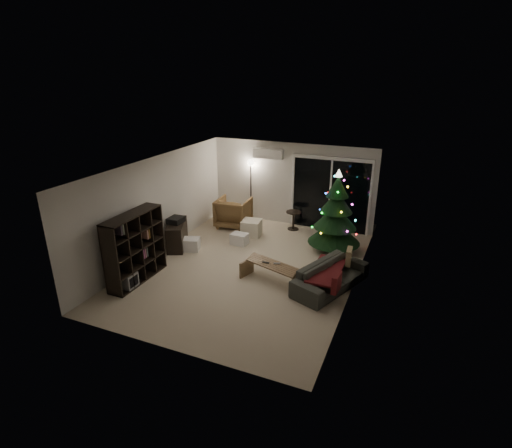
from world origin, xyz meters
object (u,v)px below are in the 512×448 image
Objects in this scene: media_cabinet at (177,235)px; armchair at (233,212)px; bookshelf at (128,246)px; sofa at (331,276)px; christmas_tree at (336,212)px; coffee_table at (272,272)px.

media_cabinet is 1.14× the size of armchair.
armchair reaches higher than media_cabinet.
bookshelf reaches higher than sofa.
coffee_table is at bearing -113.57° from christmas_tree.
christmas_tree is (-0.37, 1.93, 0.81)m from sofa.
sofa is (4.30, -0.55, -0.06)m from media_cabinet.
christmas_tree is at bearing -5.53° from media_cabinet.
sofa is (4.30, 1.34, -0.51)m from bookshelf.
christmas_tree is (3.93, 3.27, 0.30)m from bookshelf.
sofa is 0.89× the size of christmas_tree.
bookshelf is 0.72× the size of christmas_tree.
christmas_tree is (3.93, 1.38, 0.75)m from media_cabinet.
armchair is at bearing 76.44° from sofa.
christmas_tree reaches higher than armchair.
sofa is at bearing 139.74° from armchair.
christmas_tree is at bearing 164.60° from armchair.
armchair reaches higher than coffee_table.
armchair is 4.36m from sofa.
armchair is at bearing 169.81° from christmas_tree.
media_cabinet is 0.85× the size of coffee_table.
armchair is 0.50× the size of sofa.
bookshelf is 0.81× the size of sofa.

